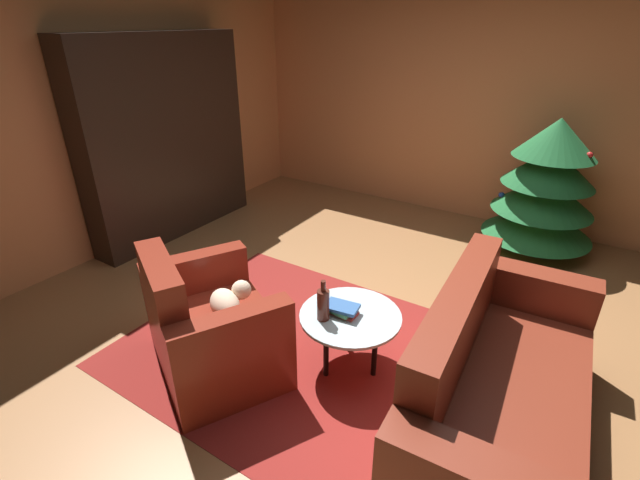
% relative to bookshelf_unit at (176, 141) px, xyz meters
% --- Properties ---
extents(ground_plane, '(6.80, 6.80, 0.00)m').
position_rel_bookshelf_unit_xyz_m(ground_plane, '(2.62, -0.62, -0.98)').
color(ground_plane, '#9F6A3F').
extents(wall_back, '(5.79, 0.06, 2.56)m').
position_rel_bookshelf_unit_xyz_m(wall_back, '(2.62, 2.07, 0.30)').
color(wall_back, '#D78551').
rests_on(wall_back, ground).
extents(wall_left, '(0.06, 5.43, 2.56)m').
position_rel_bookshelf_unit_xyz_m(wall_left, '(-0.24, -0.62, 0.30)').
color(wall_left, '#D78551').
rests_on(wall_left, ground).
extents(area_rug, '(2.95, 1.95, 0.01)m').
position_rel_bookshelf_unit_xyz_m(area_rug, '(2.57, -1.05, -0.98)').
color(area_rug, maroon).
rests_on(area_rug, ground).
extents(bookshelf_unit, '(0.32, 1.91, 2.04)m').
position_rel_bookshelf_unit_xyz_m(bookshelf_unit, '(0.00, 0.00, 0.00)').
color(bookshelf_unit, black).
rests_on(bookshelf_unit, ground).
extents(armchair_red, '(1.17, 1.09, 0.89)m').
position_rel_bookshelf_unit_xyz_m(armchair_red, '(1.90, -1.51, -0.67)').
color(armchair_red, maroon).
rests_on(armchair_red, ground).
extents(couch_red, '(0.89, 1.84, 0.89)m').
position_rel_bookshelf_unit_xyz_m(couch_red, '(3.61, -1.05, -0.68)').
color(couch_red, maroon).
rests_on(couch_red, ground).
extents(coffee_table, '(0.66, 0.66, 0.42)m').
position_rel_bookshelf_unit_xyz_m(coffee_table, '(2.67, -1.01, -0.60)').
color(coffee_table, black).
rests_on(coffee_table, ground).
extents(book_stack_on_table, '(0.24, 0.16, 0.07)m').
position_rel_bookshelf_unit_xyz_m(book_stack_on_table, '(2.61, -1.03, -0.53)').
color(book_stack_on_table, '#B6322B').
rests_on(book_stack_on_table, coffee_table).
extents(bottle_on_table, '(0.08, 0.08, 0.28)m').
position_rel_bookshelf_unit_xyz_m(bottle_on_table, '(2.55, -1.15, -0.45)').
color(bottle_on_table, '#50241B').
rests_on(bottle_on_table, coffee_table).
extents(decorated_tree, '(1.04, 1.04, 1.34)m').
position_rel_bookshelf_unit_xyz_m(decorated_tree, '(3.42, 1.52, -0.31)').
color(decorated_tree, brown).
rests_on(decorated_tree, ground).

